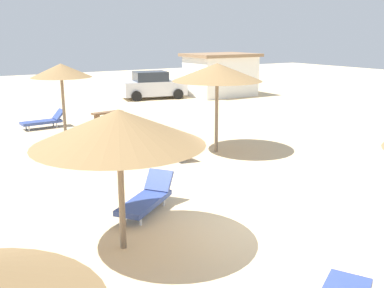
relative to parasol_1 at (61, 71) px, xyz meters
name	(u,v)px	position (x,y,z in m)	size (l,w,h in m)	color
ground_plane	(265,226)	(1.13, -10.86, -2.63)	(80.00, 80.00, 0.00)	beige
parasol_1	(61,71)	(0.00, 0.00, 0.00)	(2.36, 2.36, 2.91)	#75604C
parasol_4	(217,72)	(3.82, -5.16, 0.14)	(3.08, 3.08, 3.08)	#75604C
parasol_5	(119,128)	(-1.86, -10.15, -0.24)	(3.19, 3.19, 2.73)	#75604C
lounger_1	(44,121)	(-0.30, 2.10, -2.31)	(1.90, 0.77, 0.78)	#33478C
lounger_4	(174,148)	(2.23, -4.92, -2.32)	(1.04, 2.01, 0.63)	#33478C
lounger_5	(147,198)	(-0.66, -8.76, -2.30)	(1.86, 1.62, 0.80)	#33478C
bench_0	(107,115)	(2.56, 1.93, -2.28)	(1.54, 0.59, 0.49)	brown
parked_car	(153,86)	(7.93, 7.77, -1.81)	(4.26, 2.60, 1.72)	silver
beach_cabana	(220,74)	(12.37, 6.62, -1.22)	(4.51, 3.41, 2.77)	white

